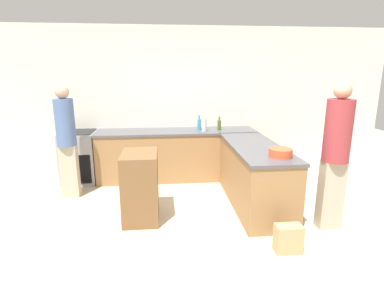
# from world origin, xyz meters

# --- Properties ---
(ground_plane) EXTENTS (14.00, 14.00, 0.00)m
(ground_plane) POSITION_xyz_m (0.00, 0.00, 0.00)
(ground_plane) COLOR beige
(wall_back) EXTENTS (8.00, 0.06, 2.70)m
(wall_back) POSITION_xyz_m (0.00, 2.40, 1.35)
(wall_back) COLOR silver
(wall_back) RESTS_ON ground_plane
(counter_back) EXTENTS (2.82, 0.66, 0.89)m
(counter_back) POSITION_xyz_m (0.00, 2.06, 0.45)
(counter_back) COLOR olive
(counter_back) RESTS_ON ground_plane
(counter_peninsula) EXTENTS (0.69, 1.84, 0.89)m
(counter_peninsula) POSITION_xyz_m (1.06, 0.84, 0.45)
(counter_peninsula) COLOR olive
(counter_peninsula) RESTS_ON ground_plane
(range_oven) EXTENTS (0.58, 0.61, 0.90)m
(range_oven) POSITION_xyz_m (-1.71, 2.07, 0.45)
(range_oven) COLOR #99999E
(range_oven) RESTS_ON ground_plane
(island_table) EXTENTS (0.45, 0.63, 0.90)m
(island_table) POSITION_xyz_m (-0.55, 0.55, 0.45)
(island_table) COLOR brown
(island_table) RESTS_ON ground_plane
(mixing_bowl) EXTENTS (0.29, 0.29, 0.10)m
(mixing_bowl) POSITION_xyz_m (1.19, 0.26, 0.94)
(mixing_bowl) COLOR #DB512D
(mixing_bowl) RESTS_ON counter_peninsula
(vinegar_bottle_clear) EXTENTS (0.08, 0.08, 0.32)m
(vinegar_bottle_clear) POSITION_xyz_m (0.48, 1.95, 1.02)
(vinegar_bottle_clear) COLOR silver
(vinegar_bottle_clear) RESTS_ON counter_back
(dish_soap_bottle) EXTENTS (0.06, 0.06, 0.27)m
(dish_soap_bottle) POSITION_xyz_m (0.40, 2.07, 0.99)
(dish_soap_bottle) COLOR #338CBF
(dish_soap_bottle) RESTS_ON counter_back
(olive_oil_bottle) EXTENTS (0.06, 0.06, 0.24)m
(olive_oil_bottle) POSITION_xyz_m (0.76, 2.02, 0.98)
(olive_oil_bottle) COLOR #475B1E
(olive_oil_bottle) RESTS_ON counter_back
(person_by_range) EXTENTS (0.28, 0.28, 1.72)m
(person_by_range) POSITION_xyz_m (-1.69, 1.39, 0.96)
(person_by_range) COLOR #ADA38E
(person_by_range) RESTS_ON ground_plane
(person_at_peninsula) EXTENTS (0.31, 0.31, 1.80)m
(person_at_peninsula) POSITION_xyz_m (1.80, 0.09, 0.99)
(person_at_peninsula) COLOR #ADA38E
(person_at_peninsula) RESTS_ON ground_plane
(paper_bag) EXTENTS (0.29, 0.16, 0.31)m
(paper_bag) POSITION_xyz_m (1.08, -0.39, 0.16)
(paper_bag) COLOR tan
(paper_bag) RESTS_ON ground_plane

